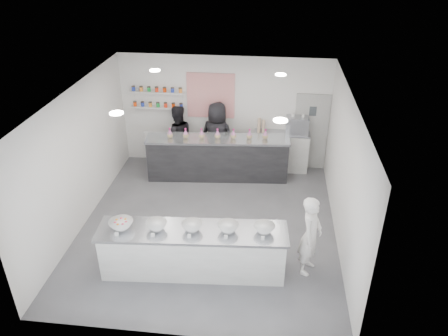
# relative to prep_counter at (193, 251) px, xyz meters

# --- Properties ---
(floor) EXTENTS (6.00, 6.00, 0.00)m
(floor) POSITION_rel_prep_counter_xyz_m (0.06, 1.46, -0.47)
(floor) COLOR #515156
(floor) RESTS_ON ground
(ceiling) EXTENTS (6.00, 6.00, 0.00)m
(ceiling) POSITION_rel_prep_counter_xyz_m (0.06, 1.46, 2.53)
(ceiling) COLOR white
(ceiling) RESTS_ON floor
(back_wall) EXTENTS (5.50, 0.00, 5.50)m
(back_wall) POSITION_rel_prep_counter_xyz_m (0.06, 4.46, 1.03)
(back_wall) COLOR white
(back_wall) RESTS_ON floor
(left_wall) EXTENTS (0.00, 6.00, 6.00)m
(left_wall) POSITION_rel_prep_counter_xyz_m (-2.69, 1.46, 1.03)
(left_wall) COLOR white
(left_wall) RESTS_ON floor
(right_wall) EXTENTS (0.00, 6.00, 6.00)m
(right_wall) POSITION_rel_prep_counter_xyz_m (2.81, 1.46, 1.03)
(right_wall) COLOR white
(right_wall) RESTS_ON floor
(back_door) EXTENTS (0.88, 0.04, 2.10)m
(back_door) POSITION_rel_prep_counter_xyz_m (2.36, 4.43, 0.58)
(back_door) COLOR #A0A09D
(back_door) RESTS_ON floor
(pattern_panel) EXTENTS (1.25, 0.03, 1.20)m
(pattern_panel) POSITION_rel_prep_counter_xyz_m (-0.29, 4.44, 1.48)
(pattern_panel) COLOR #E23A40
(pattern_panel) RESTS_ON back_wall
(jar_shelf_lower) EXTENTS (1.45, 0.22, 0.04)m
(jar_shelf_lower) POSITION_rel_prep_counter_xyz_m (-1.69, 4.36, 1.13)
(jar_shelf_lower) COLOR silver
(jar_shelf_lower) RESTS_ON back_wall
(jar_shelf_upper) EXTENTS (1.45, 0.22, 0.04)m
(jar_shelf_upper) POSITION_rel_prep_counter_xyz_m (-1.69, 4.36, 1.55)
(jar_shelf_upper) COLOR silver
(jar_shelf_upper) RESTS_ON back_wall
(preserve_jars) EXTENTS (1.45, 0.10, 0.56)m
(preserve_jars) POSITION_rel_prep_counter_xyz_m (-1.69, 4.34, 1.41)
(preserve_jars) COLOR #ED3D05
(preserve_jars) RESTS_ON jar_shelf_lower
(downlight_0) EXTENTS (0.24, 0.24, 0.02)m
(downlight_0) POSITION_rel_prep_counter_xyz_m (-1.34, 0.46, 2.51)
(downlight_0) COLOR white
(downlight_0) RESTS_ON ceiling
(downlight_1) EXTENTS (0.24, 0.24, 0.02)m
(downlight_1) POSITION_rel_prep_counter_xyz_m (1.46, 0.46, 2.51)
(downlight_1) COLOR white
(downlight_1) RESTS_ON ceiling
(downlight_2) EXTENTS (0.24, 0.24, 0.02)m
(downlight_2) POSITION_rel_prep_counter_xyz_m (-1.34, 3.06, 2.51)
(downlight_2) COLOR white
(downlight_2) RESTS_ON ceiling
(downlight_3) EXTENTS (0.24, 0.24, 0.02)m
(downlight_3) POSITION_rel_prep_counter_xyz_m (1.46, 3.06, 2.51)
(downlight_3) COLOR white
(downlight_3) RESTS_ON ceiling
(prep_counter) EXTENTS (3.53, 1.04, 0.95)m
(prep_counter) POSITION_rel_prep_counter_xyz_m (0.00, 0.00, 0.00)
(prep_counter) COLOR beige
(prep_counter) RESTS_ON floor
(back_bar) EXTENTS (3.66, 0.97, 1.12)m
(back_bar) POSITION_rel_prep_counter_xyz_m (-0.00, 3.61, 0.09)
(back_bar) COLOR black
(back_bar) RESTS_ON floor
(sneeze_guard) EXTENTS (3.56, 0.32, 0.31)m
(sneeze_guard) POSITION_rel_prep_counter_xyz_m (0.02, 3.30, 0.80)
(sneeze_guard) COLOR white
(sneeze_guard) RESTS_ON back_bar
(espresso_ledge) EXTENTS (1.46, 0.47, 1.09)m
(espresso_ledge) POSITION_rel_prep_counter_xyz_m (1.61, 4.24, 0.07)
(espresso_ledge) COLOR beige
(espresso_ledge) RESTS_ON floor
(espresso_machine) EXTENTS (0.58, 0.40, 0.44)m
(espresso_machine) POSITION_rel_prep_counter_xyz_m (1.98, 4.24, 0.83)
(espresso_machine) COLOR #93969E
(espresso_machine) RESTS_ON espresso_ledge
(cup_stacks) EXTENTS (0.24, 0.24, 0.30)m
(cup_stacks) POSITION_rel_prep_counter_xyz_m (1.06, 4.24, 0.76)
(cup_stacks) COLOR beige
(cup_stacks) RESTS_ON espresso_ledge
(prep_bowls) EXTENTS (3.02, 0.70, 0.16)m
(prep_bowls) POSITION_rel_prep_counter_xyz_m (0.00, 0.00, 0.55)
(prep_bowls) COLOR white
(prep_bowls) RESTS_ON prep_counter
(label_cards) EXTENTS (2.66, 0.04, 0.07)m
(label_cards) POSITION_rel_prep_counter_xyz_m (-0.04, -0.51, 0.51)
(label_cards) COLOR white
(label_cards) RESTS_ON prep_counter
(cookie_bags) EXTENTS (2.55, 0.37, 0.27)m
(cookie_bags) POSITION_rel_prep_counter_xyz_m (-0.00, 3.61, 0.78)
(cookie_bags) COLOR #C858A5
(cookie_bags) RESTS_ON back_bar
(woman_prep) EXTENTS (0.56, 0.68, 1.61)m
(woman_prep) POSITION_rel_prep_counter_xyz_m (2.15, 0.28, 0.33)
(woman_prep) COLOR white
(woman_prep) RESTS_ON floor
(staff_left) EXTENTS (1.04, 0.92, 1.77)m
(staff_left) POSITION_rel_prep_counter_xyz_m (-1.14, 4.05, 0.41)
(staff_left) COLOR black
(staff_left) RESTS_ON floor
(staff_right) EXTENTS (1.06, 0.84, 1.90)m
(staff_right) POSITION_rel_prep_counter_xyz_m (-0.07, 4.06, 0.48)
(staff_right) COLOR black
(staff_right) RESTS_ON floor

